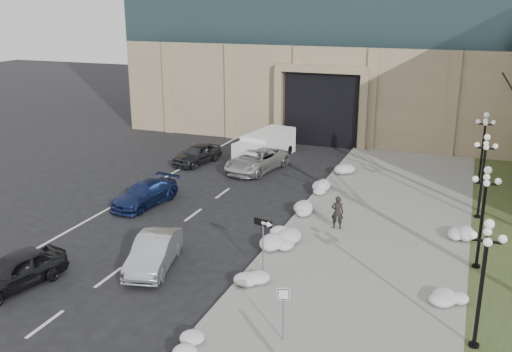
{
  "coord_description": "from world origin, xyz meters",
  "views": [
    {
      "loc": [
        7.38,
        -12.48,
        11.42
      ],
      "look_at": [
        -1.81,
        11.54,
        3.5
      ],
      "focal_mm": 40.0,
      "sensor_mm": 36.0,
      "label": 1
    }
  ],
  "objects_px": {
    "lamppost_a": "(484,267)",
    "lamppost_d": "(484,139)",
    "car_c": "(145,194)",
    "box_truck": "(265,146)",
    "car_b": "(154,252)",
    "car_e": "(197,154)",
    "pedestrian": "(337,212)",
    "car_a": "(15,271)",
    "keep_sign": "(283,303)",
    "lamppost_c": "(484,165)",
    "one_way_sign": "(266,230)",
    "car_d": "(256,160)",
    "lamppost_b": "(484,204)"
  },
  "relations": [
    {
      "from": "lamppost_a",
      "to": "lamppost_d",
      "type": "bearing_deg",
      "value": 90.0
    },
    {
      "from": "car_c",
      "to": "box_truck",
      "type": "bearing_deg",
      "value": 84.32
    },
    {
      "from": "car_b",
      "to": "box_truck",
      "type": "height_order",
      "value": "box_truck"
    },
    {
      "from": "car_c",
      "to": "car_e",
      "type": "height_order",
      "value": "car_e"
    },
    {
      "from": "lamppost_d",
      "to": "pedestrian",
      "type": "bearing_deg",
      "value": -122.25
    },
    {
      "from": "car_a",
      "to": "keep_sign",
      "type": "height_order",
      "value": "keep_sign"
    },
    {
      "from": "car_c",
      "to": "lamppost_c",
      "type": "height_order",
      "value": "lamppost_c"
    },
    {
      "from": "keep_sign",
      "to": "lamppost_d",
      "type": "relative_size",
      "value": 0.45
    },
    {
      "from": "box_truck",
      "to": "lamppost_a",
      "type": "relative_size",
      "value": 1.35
    },
    {
      "from": "lamppost_c",
      "to": "car_e",
      "type": "bearing_deg",
      "value": 166.79
    },
    {
      "from": "car_b",
      "to": "car_c",
      "type": "relative_size",
      "value": 0.95
    },
    {
      "from": "car_e",
      "to": "car_a",
      "type": "bearing_deg",
      "value": -74.35
    },
    {
      "from": "box_truck",
      "to": "lamppost_a",
      "type": "height_order",
      "value": "lamppost_a"
    },
    {
      "from": "car_c",
      "to": "one_way_sign",
      "type": "distance_m",
      "value": 11.35
    },
    {
      "from": "car_b",
      "to": "pedestrian",
      "type": "height_order",
      "value": "pedestrian"
    },
    {
      "from": "lamppost_d",
      "to": "keep_sign",
      "type": "bearing_deg",
      "value": -106.15
    },
    {
      "from": "car_a",
      "to": "lamppost_c",
      "type": "distance_m",
      "value": 23.5
    },
    {
      "from": "lamppost_d",
      "to": "lamppost_a",
      "type": "bearing_deg",
      "value": -90.0
    },
    {
      "from": "car_d",
      "to": "one_way_sign",
      "type": "relative_size",
      "value": 2.17
    },
    {
      "from": "car_c",
      "to": "lamppost_d",
      "type": "distance_m",
      "value": 21.38
    },
    {
      "from": "car_d",
      "to": "box_truck",
      "type": "distance_m",
      "value": 3.38
    },
    {
      "from": "pedestrian",
      "to": "keep_sign",
      "type": "distance_m",
      "value": 10.71
    },
    {
      "from": "pedestrian",
      "to": "car_a",
      "type": "bearing_deg",
      "value": 32.63
    },
    {
      "from": "pedestrian",
      "to": "lamppost_c",
      "type": "bearing_deg",
      "value": -159.55
    },
    {
      "from": "one_way_sign",
      "to": "lamppost_a",
      "type": "bearing_deg",
      "value": -3.87
    },
    {
      "from": "car_d",
      "to": "box_truck",
      "type": "relative_size",
      "value": 0.86
    },
    {
      "from": "lamppost_a",
      "to": "lamppost_c",
      "type": "xyz_separation_m",
      "value": [
        0.0,
        13.0,
        0.0
      ]
    },
    {
      "from": "pedestrian",
      "to": "keep_sign",
      "type": "xyz_separation_m",
      "value": [
        0.6,
        -10.68,
        0.56
      ]
    },
    {
      "from": "car_e",
      "to": "lamppost_a",
      "type": "relative_size",
      "value": 0.9
    },
    {
      "from": "pedestrian",
      "to": "lamppost_c",
      "type": "relative_size",
      "value": 0.37
    },
    {
      "from": "car_c",
      "to": "car_d",
      "type": "bearing_deg",
      "value": 76.12
    },
    {
      "from": "lamppost_a",
      "to": "car_c",
      "type": "bearing_deg",
      "value": 154.97
    },
    {
      "from": "car_e",
      "to": "car_c",
      "type": "bearing_deg",
      "value": -71.47
    },
    {
      "from": "car_a",
      "to": "lamppost_d",
      "type": "xyz_separation_m",
      "value": [
        17.84,
        21.62,
        2.33
      ]
    },
    {
      "from": "car_d",
      "to": "car_e",
      "type": "bearing_deg",
      "value": -171.05
    },
    {
      "from": "pedestrian",
      "to": "one_way_sign",
      "type": "distance_m",
      "value": 6.39
    },
    {
      "from": "car_e",
      "to": "lamppost_d",
      "type": "bearing_deg",
      "value": 17.29
    },
    {
      "from": "car_a",
      "to": "lamppost_c",
      "type": "relative_size",
      "value": 0.92
    },
    {
      "from": "car_b",
      "to": "box_truck",
      "type": "distance_m",
      "value": 19.18
    },
    {
      "from": "keep_sign",
      "to": "lamppost_c",
      "type": "xyz_separation_m",
      "value": [
        6.23,
        14.99,
        1.52
      ]
    },
    {
      "from": "pedestrian",
      "to": "car_b",
      "type": "bearing_deg",
      "value": 35.43
    },
    {
      "from": "one_way_sign",
      "to": "lamppost_b",
      "type": "xyz_separation_m",
      "value": [
        8.54,
        3.87,
        0.97
      ]
    },
    {
      "from": "lamppost_d",
      "to": "car_a",
      "type": "bearing_deg",
      "value": -129.52
    },
    {
      "from": "car_b",
      "to": "car_d",
      "type": "relative_size",
      "value": 0.81
    },
    {
      "from": "car_e",
      "to": "lamppost_c",
      "type": "distance_m",
      "value": 19.95
    },
    {
      "from": "car_a",
      "to": "car_d",
      "type": "distance_m",
      "value": 19.71
    },
    {
      "from": "lamppost_a",
      "to": "lamppost_d",
      "type": "xyz_separation_m",
      "value": [
        0.0,
        19.5,
        0.0
      ]
    },
    {
      "from": "car_b",
      "to": "lamppost_b",
      "type": "distance_m",
      "value": 14.51
    },
    {
      "from": "car_d",
      "to": "lamppost_c",
      "type": "bearing_deg",
      "value": -4.93
    },
    {
      "from": "pedestrian",
      "to": "lamppost_d",
      "type": "distance_m",
      "value": 12.95
    }
  ]
}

